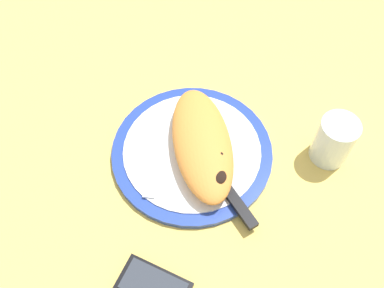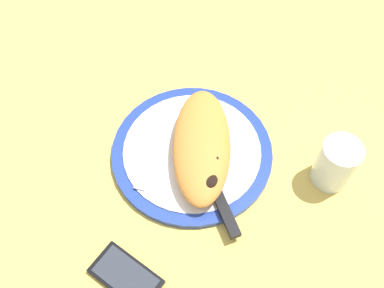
{
  "view_description": "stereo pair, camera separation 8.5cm",
  "coord_description": "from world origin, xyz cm",
  "px_view_note": "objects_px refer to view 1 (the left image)",
  "views": [
    {
      "loc": [
        44.9,
        5.47,
        75.29
      ],
      "look_at": [
        0.0,
        0.0,
        3.65
      ],
      "focal_mm": 40.68,
      "sensor_mm": 36.0,
      "label": 1
    },
    {
      "loc": [
        43.1,
        13.73,
        75.29
      ],
      "look_at": [
        0.0,
        0.0,
        3.65
      ],
      "focal_mm": 40.68,
      "sensor_mm": 36.0,
      "label": 2
    }
  ],
  "objects_px": {
    "plate": "(192,152)",
    "calzone": "(202,145)",
    "knife": "(227,190)",
    "water_glass": "(333,143)",
    "smartphone": "(154,286)",
    "fork": "(154,164)"
  },
  "relations": [
    {
      "from": "fork",
      "to": "smartphone",
      "type": "distance_m",
      "value": 0.23
    },
    {
      "from": "water_glass",
      "to": "smartphone",
      "type": "bearing_deg",
      "value": -45.18
    },
    {
      "from": "knife",
      "to": "smartphone",
      "type": "bearing_deg",
      "value": -30.04
    },
    {
      "from": "plate",
      "to": "water_glass",
      "type": "distance_m",
      "value": 0.28
    },
    {
      "from": "calzone",
      "to": "water_glass",
      "type": "relative_size",
      "value": 2.75
    },
    {
      "from": "knife",
      "to": "water_glass",
      "type": "xyz_separation_m",
      "value": [
        -0.11,
        0.2,
        0.02
      ]
    },
    {
      "from": "water_glass",
      "to": "fork",
      "type": "bearing_deg",
      "value": -77.61
    },
    {
      "from": "calzone",
      "to": "fork",
      "type": "bearing_deg",
      "value": -66.26
    },
    {
      "from": "fork",
      "to": "water_glass",
      "type": "distance_m",
      "value": 0.35
    },
    {
      "from": "plate",
      "to": "knife",
      "type": "xyz_separation_m",
      "value": [
        0.08,
        0.08,
        0.01
      ]
    },
    {
      "from": "calzone",
      "to": "knife",
      "type": "distance_m",
      "value": 0.1
    },
    {
      "from": "water_glass",
      "to": "calzone",
      "type": "bearing_deg",
      "value": -81.98
    },
    {
      "from": "smartphone",
      "to": "water_glass",
      "type": "bearing_deg",
      "value": 134.82
    },
    {
      "from": "calzone",
      "to": "water_glass",
      "type": "xyz_separation_m",
      "value": [
        -0.04,
        0.25,
        0.0
      ]
    },
    {
      "from": "plate",
      "to": "fork",
      "type": "relative_size",
      "value": 1.8
    },
    {
      "from": "fork",
      "to": "calzone",
      "type": "bearing_deg",
      "value": 113.74
    },
    {
      "from": "calzone",
      "to": "smartphone",
      "type": "xyz_separation_m",
      "value": [
        0.27,
        -0.05,
        -0.04
      ]
    },
    {
      "from": "smartphone",
      "to": "water_glass",
      "type": "xyz_separation_m",
      "value": [
        -0.3,
        0.3,
        0.04
      ]
    },
    {
      "from": "calzone",
      "to": "water_glass",
      "type": "distance_m",
      "value": 0.25
    },
    {
      "from": "plate",
      "to": "water_glass",
      "type": "bearing_deg",
      "value": 96.57
    },
    {
      "from": "plate",
      "to": "calzone",
      "type": "height_order",
      "value": "calzone"
    },
    {
      "from": "knife",
      "to": "water_glass",
      "type": "height_order",
      "value": "water_glass"
    }
  ]
}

